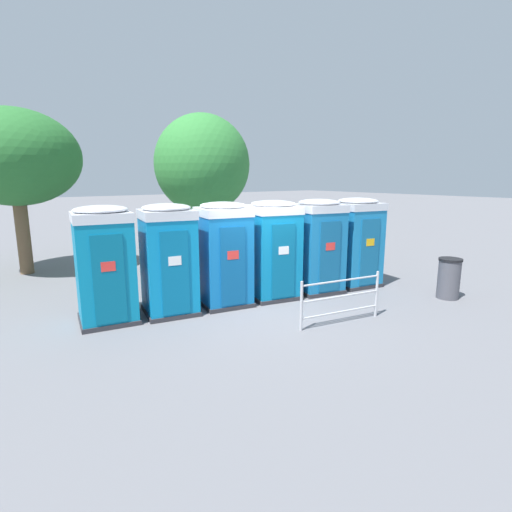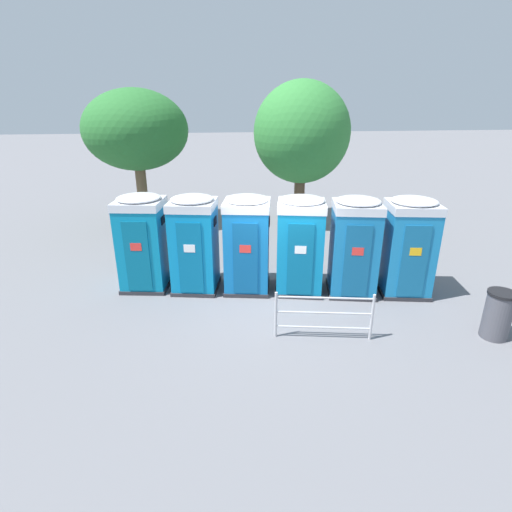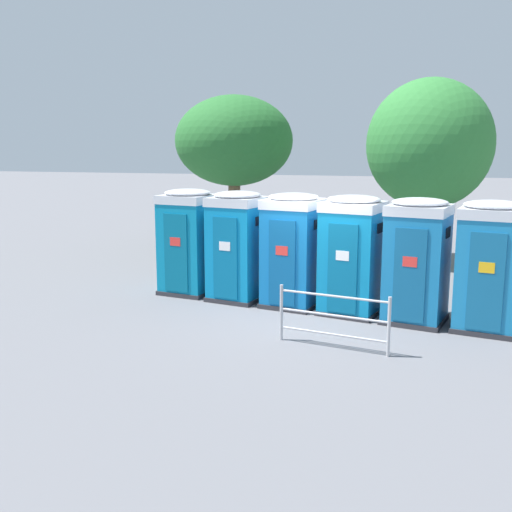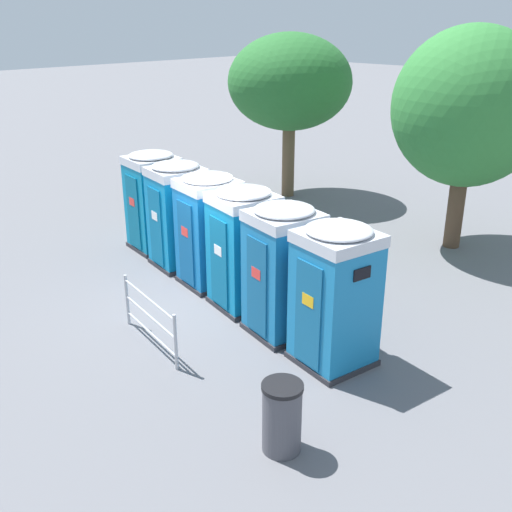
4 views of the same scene
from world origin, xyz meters
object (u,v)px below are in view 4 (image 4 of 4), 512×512
object	(u,v)px
street_tree_1	(290,83)
trash_can	(282,417)
portapotty_1	(177,214)
event_barrier	(150,318)
portapotty_5	(335,295)
portapotty_0	(153,200)
portapotty_4	(283,270)
street_tree_0	(469,108)
portapotty_2	(209,229)
portapotty_3	(243,248)

from	to	relation	value
street_tree_1	trash_can	size ratio (longest dim) A/B	4.93
portapotty_1	event_barrier	bearing A→B (deg)	-46.81
portapotty_1	portapotty_5	xyz separation A→B (m)	(5.39, -0.95, -0.00)
portapotty_0	portapotty_4	bearing A→B (deg)	-11.08
street_tree_0	event_barrier	world-z (taller)	street_tree_0
portapotty_1	street_tree_0	world-z (taller)	street_tree_0
portapotty_0	street_tree_0	distance (m)	8.11
street_tree_1	event_barrier	world-z (taller)	street_tree_1
trash_can	event_barrier	size ratio (longest dim) A/B	0.52
portapotty_1	portapotty_5	world-z (taller)	same
street_tree_0	portapotty_1	bearing A→B (deg)	-125.83
portapotty_1	portapotty_2	xyz separation A→B (m)	(1.35, -0.21, -0.00)
portapotty_5	trash_can	distance (m)	2.61
street_tree_1	portapotty_2	bearing A→B (deg)	-62.27
portapotty_1	street_tree_0	xyz separation A→B (m)	(4.18, 5.78, 2.30)
portapotty_3	event_barrier	world-z (taller)	portapotty_3
portapotty_4	street_tree_1	world-z (taller)	street_tree_1
portapotty_5	event_barrier	size ratio (longest dim) A/B	1.25
street_tree_0	street_tree_1	bearing A→B (deg)	174.39
portapotty_2	street_tree_0	world-z (taller)	street_tree_0
portapotty_0	portapotty_3	bearing A→B (deg)	-10.64
portapotty_2	portapotty_4	size ratio (longest dim) A/B	1.00
event_barrier	portapotty_0	bearing A→B (deg)	141.94
street_tree_0	portapotty_4	bearing A→B (deg)	-91.24
portapotty_1	event_barrier	size ratio (longest dim) A/B	1.25
portapotty_4	trash_can	size ratio (longest dim) A/B	2.40
event_barrier	portapotty_4	bearing A→B (deg)	56.51
street_tree_1	trash_can	xyz separation A→B (m)	(8.42, -9.69, -3.16)
portapotty_2	portapotty_4	bearing A→B (deg)	-11.44
trash_can	street_tree_1	bearing A→B (deg)	131.01
portapotty_1	street_tree_0	bearing A→B (deg)	54.17
portapotty_5	trash_can	world-z (taller)	portapotty_5
portapotty_3	portapotty_4	xyz separation A→B (m)	(1.34, -0.29, 0.00)
portapotty_0	trash_can	xyz separation A→B (m)	(7.64, -3.58, -0.75)
portapotty_3	event_barrier	xyz separation A→B (m)	(-0.04, -2.37, -0.72)
trash_can	portapotty_5	bearing A→B (deg)	111.28
street_tree_0	event_barrier	xyz separation A→B (m)	(-1.52, -8.62, -3.01)
portapotty_0	street_tree_0	size ratio (longest dim) A/B	0.46
portapotty_3	portapotty_5	world-z (taller)	same
portapotty_1	event_barrier	xyz separation A→B (m)	(2.66, -2.83, -0.72)
portapotty_1	portapotty_4	world-z (taller)	same
portapotty_1	trash_can	world-z (taller)	portapotty_1
portapotty_3	trash_can	world-z (taller)	portapotty_3
street_tree_0	street_tree_1	xyz separation A→B (m)	(-6.30, 0.62, 0.11)
portapotty_4	street_tree_0	size ratio (longest dim) A/B	0.46
portapotty_3	street_tree_0	size ratio (longest dim) A/B	0.46
portapotty_5	trash_can	xyz separation A→B (m)	(0.91, -2.33, -0.75)
portapotty_0	portapotty_2	size ratio (longest dim) A/B	1.00
portapotty_4	trash_can	xyz separation A→B (m)	(2.26, -2.53, -0.75)
portapotty_1	portapotty_3	bearing A→B (deg)	-9.73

